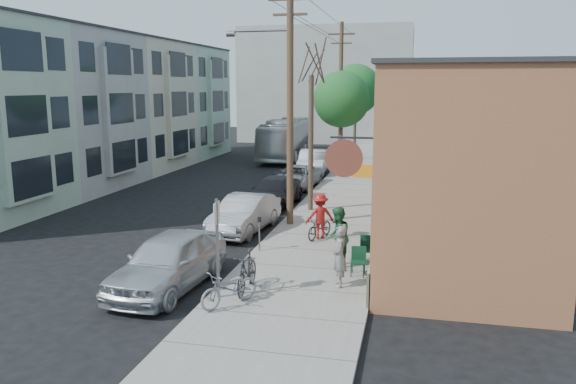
% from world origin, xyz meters
% --- Properties ---
extents(ground, '(120.00, 120.00, 0.00)m').
position_xyz_m(ground, '(0.00, 0.00, 0.00)').
color(ground, black).
extents(sidewalk, '(4.50, 58.00, 0.15)m').
position_xyz_m(sidewalk, '(4.25, 11.00, 0.07)').
color(sidewalk, gray).
rests_on(sidewalk, ground).
extents(cafe_building, '(6.60, 20.20, 6.61)m').
position_xyz_m(cafe_building, '(8.99, 4.99, 3.30)').
color(cafe_building, '#975938').
rests_on(cafe_building, ground).
extents(apartment_row, '(6.30, 32.00, 9.00)m').
position_xyz_m(apartment_row, '(-11.85, 14.00, 4.50)').
color(apartment_row, '#9EB69A').
rests_on(apartment_row, ground).
extents(end_cap_building, '(18.00, 8.00, 12.00)m').
position_xyz_m(end_cap_building, '(-2.00, 42.00, 6.00)').
color(end_cap_building, '#9A9A95').
rests_on(end_cap_building, ground).
extents(sign_post, '(0.07, 0.45, 2.80)m').
position_xyz_m(sign_post, '(2.35, -5.10, 1.83)').
color(sign_post, slate).
rests_on(sign_post, sidewalk).
extents(parking_meter_near, '(0.14, 0.14, 1.24)m').
position_xyz_m(parking_meter_near, '(2.25, -0.51, 0.98)').
color(parking_meter_near, slate).
rests_on(parking_meter_near, sidewalk).
extents(parking_meter_far, '(0.14, 0.14, 1.24)m').
position_xyz_m(parking_meter_far, '(2.25, 9.72, 0.98)').
color(parking_meter_far, slate).
rests_on(parking_meter_far, sidewalk).
extents(utility_pole_near, '(3.57, 0.28, 10.00)m').
position_xyz_m(utility_pole_near, '(2.39, 3.63, 5.41)').
color(utility_pole_near, '#503A28').
rests_on(utility_pole_near, sidewalk).
extents(utility_pole_far, '(1.80, 0.28, 10.00)m').
position_xyz_m(utility_pole_far, '(2.45, 19.51, 5.34)').
color(utility_pole_far, '#503A28').
rests_on(utility_pole_far, sidewalk).
extents(tree_bare, '(0.24, 0.24, 6.28)m').
position_xyz_m(tree_bare, '(2.80, 6.53, 3.29)').
color(tree_bare, '#44392C').
rests_on(tree_bare, sidewalk).
extents(tree_leafy_mid, '(3.65, 3.65, 6.76)m').
position_xyz_m(tree_leafy_mid, '(2.80, 17.44, 5.07)').
color(tree_leafy_mid, '#44392C').
rests_on(tree_leafy_mid, sidewalk).
extents(tree_leafy_far, '(3.97, 3.97, 7.51)m').
position_xyz_m(tree_leafy_far, '(2.80, 26.00, 5.66)').
color(tree_leafy_far, '#44392C').
rests_on(tree_leafy_far, sidewalk).
extents(patio_chair_a, '(0.55, 0.55, 0.88)m').
position_xyz_m(patio_chair_a, '(6.10, -1.06, 0.59)').
color(patio_chair_a, '#0F3721').
rests_on(patio_chair_a, sidewalk).
extents(patio_chair_b, '(0.55, 0.55, 0.88)m').
position_xyz_m(patio_chair_b, '(5.95, -2.43, 0.59)').
color(patio_chair_b, '#0F3721').
rests_on(patio_chair_b, sidewalk).
extents(patron_grey, '(0.55, 0.73, 1.82)m').
position_xyz_m(patron_grey, '(5.51, -3.50, 1.06)').
color(patron_grey, slate).
rests_on(patron_grey, sidewalk).
extents(patron_green, '(0.78, 0.98, 1.98)m').
position_xyz_m(patron_green, '(5.21, -1.69, 1.14)').
color(patron_green, '#28643D').
rests_on(patron_green, sidewalk).
extents(cyclist, '(1.30, 1.05, 1.75)m').
position_xyz_m(cyclist, '(4.08, 1.62, 1.03)').
color(cyclist, maroon).
rests_on(cyclist, sidewalk).
extents(cyclist_bike, '(1.13, 1.76, 0.88)m').
position_xyz_m(cyclist_bike, '(4.08, 1.62, 0.59)').
color(cyclist_bike, black).
rests_on(cyclist_bike, sidewalk).
extents(parked_bike_a, '(0.59, 1.94, 1.16)m').
position_xyz_m(parked_bike_a, '(2.99, -4.48, 0.73)').
color(parked_bike_a, black).
rests_on(parked_bike_a, sidewalk).
extents(parked_bike_b, '(1.56, 1.89, 0.97)m').
position_xyz_m(parked_bike_b, '(2.85, -5.60, 0.63)').
color(parked_bike_b, slate).
rests_on(parked_bike_b, sidewalk).
extents(car_0, '(2.37, 5.08, 1.68)m').
position_xyz_m(car_0, '(0.55, -4.41, 0.84)').
color(car_0, '#B8BCC0').
rests_on(car_0, ground).
extents(car_1, '(2.06, 4.73, 1.51)m').
position_xyz_m(car_1, '(0.80, 2.39, 0.76)').
color(car_1, '#96979D').
rests_on(car_1, ground).
extents(car_2, '(2.40, 5.04, 1.42)m').
position_xyz_m(car_2, '(0.73, 7.62, 0.71)').
color(car_2, black).
rests_on(car_2, ground).
extents(car_3, '(2.54, 4.84, 1.30)m').
position_xyz_m(car_3, '(0.80, 12.90, 0.65)').
color(car_3, '#929399').
rests_on(car_3, ground).
extents(car_4, '(2.17, 5.14, 1.65)m').
position_xyz_m(car_4, '(0.80, 18.24, 0.82)').
color(car_4, '#AEAFB7').
rests_on(car_4, ground).
extents(bus, '(3.33, 11.73, 3.23)m').
position_xyz_m(bus, '(-2.90, 26.13, 1.62)').
color(bus, silver).
rests_on(bus, ground).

